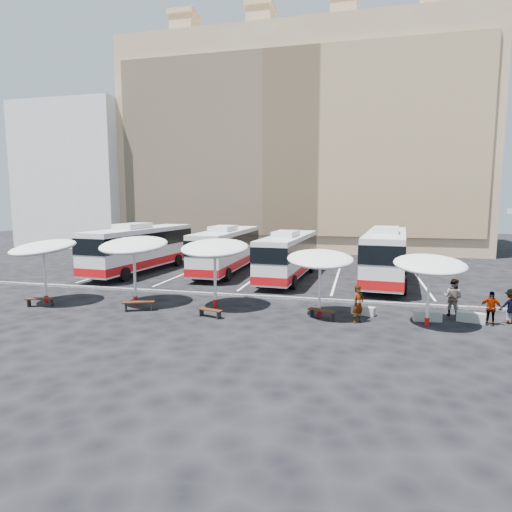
% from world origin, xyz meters
% --- Properties ---
extents(ground, '(120.00, 120.00, 0.00)m').
position_xyz_m(ground, '(0.00, 0.00, 0.00)').
color(ground, black).
rests_on(ground, ground).
extents(sandstone_building, '(42.00, 18.25, 29.60)m').
position_xyz_m(sandstone_building, '(0.00, 31.87, 12.63)').
color(sandstone_building, tan).
rests_on(sandstone_building, ground).
extents(apartment_block, '(14.00, 14.00, 18.00)m').
position_xyz_m(apartment_block, '(-28.00, 28.00, 9.00)').
color(apartment_block, silver).
rests_on(apartment_block, ground).
extents(curb_divider, '(34.00, 0.25, 0.15)m').
position_xyz_m(curb_divider, '(0.00, 0.50, 0.07)').
color(curb_divider, black).
rests_on(curb_divider, ground).
extents(bay_lines, '(24.15, 12.00, 0.01)m').
position_xyz_m(bay_lines, '(0.00, 8.00, 0.01)').
color(bay_lines, white).
rests_on(bay_lines, ground).
extents(bus_0, '(3.75, 12.88, 4.03)m').
position_xyz_m(bus_0, '(-9.81, 7.57, 2.06)').
color(bus_0, silver).
rests_on(bus_0, ground).
extents(bus_1, '(2.90, 12.12, 3.84)m').
position_xyz_m(bus_1, '(-2.93, 9.11, 1.96)').
color(bus_1, silver).
rests_on(bus_1, ground).
extents(bus_2, '(3.14, 11.60, 3.64)m').
position_xyz_m(bus_2, '(2.47, 7.26, 1.86)').
color(bus_2, silver).
rests_on(bus_2, ground).
extents(bus_3, '(3.85, 12.87, 4.02)m').
position_xyz_m(bus_3, '(9.44, 7.64, 2.06)').
color(bus_3, silver).
rests_on(bus_3, ground).
extents(sunshade_0, '(4.66, 4.69, 3.73)m').
position_xyz_m(sunshade_0, '(-9.76, -3.65, 3.17)').
color(sunshade_0, silver).
rests_on(sunshade_0, ground).
extents(sunshade_1, '(3.75, 3.80, 3.93)m').
position_xyz_m(sunshade_1, '(-4.64, -2.69, 3.34)').
color(sunshade_1, silver).
rests_on(sunshade_1, ground).
extents(sunshade_2, '(3.83, 3.88, 3.84)m').
position_xyz_m(sunshade_2, '(-0.00, -2.32, 3.26)').
color(sunshade_2, silver).
rests_on(sunshade_2, ground).
extents(sunshade_3, '(3.90, 3.93, 3.44)m').
position_xyz_m(sunshade_3, '(5.72, -2.93, 2.93)').
color(sunshade_3, silver).
rests_on(sunshade_3, ground).
extents(sunshade_4, '(3.68, 3.72, 3.39)m').
position_xyz_m(sunshade_4, '(10.77, -3.32, 2.88)').
color(sunshade_4, silver).
rests_on(sunshade_4, ground).
extents(wood_bench_0, '(1.58, 0.85, 0.47)m').
position_xyz_m(wood_bench_0, '(-9.47, -4.47, 0.36)').
color(wood_bench_0, black).
rests_on(wood_bench_0, ground).
extents(wood_bench_1, '(1.68, 1.05, 0.50)m').
position_xyz_m(wood_bench_1, '(-3.71, -4.03, 0.39)').
color(wood_bench_1, black).
rests_on(wood_bench_1, ground).
extents(wood_bench_2, '(1.38, 0.71, 0.41)m').
position_xyz_m(wood_bench_2, '(0.41, -4.36, 0.31)').
color(wood_bench_2, black).
rests_on(wood_bench_2, ground).
extents(wood_bench_3, '(1.48, 0.95, 0.45)m').
position_xyz_m(wood_bench_3, '(5.89, -3.28, 0.34)').
color(wood_bench_3, black).
rests_on(wood_bench_3, ground).
extents(conc_bench_0, '(1.24, 0.78, 0.44)m').
position_xyz_m(conc_bench_0, '(7.89, -2.03, 0.22)').
color(conc_bench_0, gray).
rests_on(conc_bench_0, ground).
extents(conc_bench_1, '(1.33, 0.56, 0.49)m').
position_xyz_m(conc_bench_1, '(10.90, -2.48, 0.24)').
color(conc_bench_1, gray).
rests_on(conc_bench_1, ground).
extents(conc_bench_2, '(1.32, 0.71, 0.47)m').
position_xyz_m(conc_bench_2, '(12.91, -2.19, 0.24)').
color(conc_bench_2, gray).
rests_on(conc_bench_2, ground).
extents(passenger_0, '(0.76, 0.78, 1.80)m').
position_xyz_m(passenger_0, '(7.62, -3.60, 0.90)').
color(passenger_0, black).
rests_on(passenger_0, ground).
extents(passenger_1, '(1.17, 1.10, 1.92)m').
position_xyz_m(passenger_1, '(12.30, -1.20, 0.96)').
color(passenger_1, black).
rests_on(passenger_1, ground).
extents(passenger_2, '(1.02, 0.69, 1.62)m').
position_xyz_m(passenger_2, '(13.66, -2.54, 0.81)').
color(passenger_2, black).
rests_on(passenger_2, ground).
extents(passenger_3, '(1.11, 0.68, 1.67)m').
position_xyz_m(passenger_3, '(14.66, -2.05, 0.84)').
color(passenger_3, black).
rests_on(passenger_3, ground).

